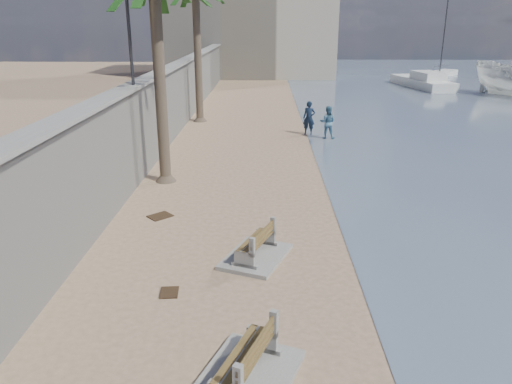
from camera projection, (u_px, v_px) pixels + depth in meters
name	position (u px, v px, depth m)	size (l,w,h in m)	color
seawall	(172.00, 102.00, 26.45)	(0.45, 70.00, 3.50)	gray
wall_cap	(170.00, 67.00, 25.87)	(0.80, 70.00, 0.12)	gray
end_building	(250.00, 10.00, 54.94)	(18.00, 12.00, 14.00)	#B7AA93
bench_near	(245.00, 364.00, 8.36)	(2.16, 2.56, 0.91)	gray
bench_far	(256.00, 246.00, 12.81)	(1.98, 2.34, 0.83)	gray
person_a	(309.00, 116.00, 26.70)	(0.74, 0.50, 2.06)	#121F32
person_b	(328.00, 121.00, 25.83)	(0.90, 0.70, 1.87)	teal
yacht_far	(422.00, 83.00, 46.16)	(8.72, 2.44, 1.50)	silver
sailboat_west	(439.00, 74.00, 54.72)	(5.46, 6.06, 9.77)	silver
debris_c	(160.00, 216.00, 15.70)	(0.69, 0.55, 0.03)	#382616
debris_d	(169.00, 292.00, 11.28)	(0.51, 0.41, 0.03)	#382616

